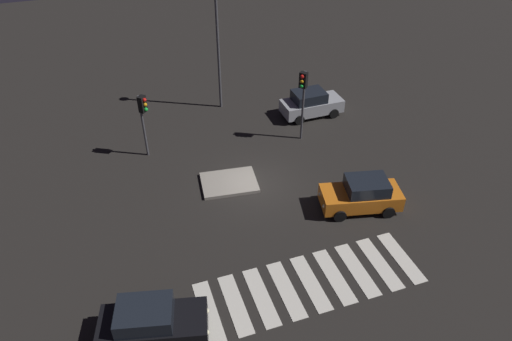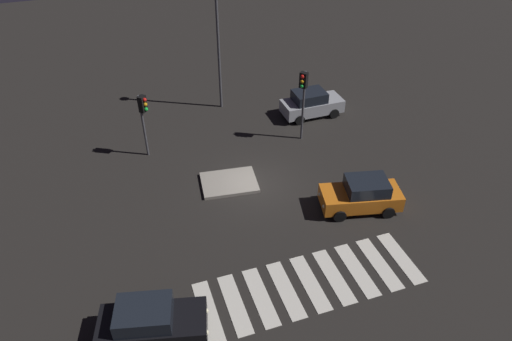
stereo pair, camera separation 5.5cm
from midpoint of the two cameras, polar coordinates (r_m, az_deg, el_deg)
The scene contains 9 objects.
ground_plane at distance 26.06m, azimuth 0.06°, elevation -1.76°, with size 80.00×80.00×0.00m, color black.
traffic_island at distance 26.13m, azimuth -3.23°, elevation -1.47°, with size 3.30×2.63×0.18m.
car_silver at distance 32.27m, azimuth 6.81°, elevation 8.09°, with size 4.20×2.02×1.81m.
car_black at distance 19.17m, azimuth -12.59°, elevation -17.68°, with size 4.42×2.69×1.82m.
car_orange at distance 24.62m, azimuth 12.84°, elevation -2.91°, with size 4.35×2.60×1.79m.
traffic_light_north at distance 28.25m, azimuth 5.84°, elevation 9.76°, with size 0.53×0.54×4.61m.
traffic_light_west at distance 27.52m, azimuth -13.52°, elevation 7.03°, with size 0.53×0.54×4.00m.
street_lamp at distance 31.28m, azimuth -4.66°, elevation 17.00°, with size 0.56×0.56×8.51m.
crosswalk_near at distance 21.21m, azimuth 6.69°, elevation -13.46°, with size 9.90×3.20×0.02m.
Camera 2 is at (-6.61, -19.29, 16.22)m, focal length 32.83 mm.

